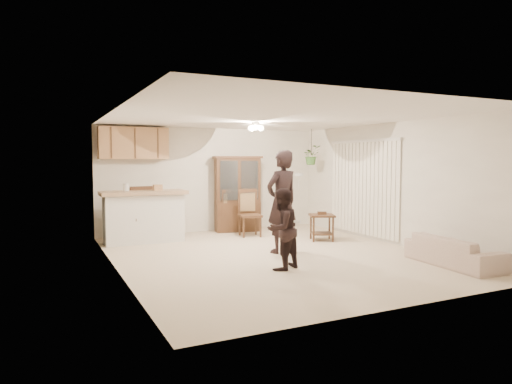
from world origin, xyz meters
name	(u,v)px	position (x,y,z in m)	size (l,w,h in m)	color
floor	(274,255)	(0.00, 0.00, 0.00)	(6.50, 6.50, 0.00)	beige
ceiling	(275,117)	(0.00, 0.00, 2.50)	(5.50, 6.50, 0.02)	white
wall_back	(212,180)	(0.00, 3.25, 1.25)	(5.50, 0.02, 2.50)	silver
wall_front	(406,202)	(0.00, -3.25, 1.25)	(5.50, 0.02, 2.50)	silver
wall_left	(116,191)	(-2.75, 0.00, 1.25)	(0.02, 6.50, 2.50)	silver
wall_right	(393,183)	(2.75, 0.00, 1.25)	(0.02, 6.50, 2.50)	silver
breakfast_bar	(144,219)	(-1.85, 2.35, 0.50)	(1.60, 0.55, 1.00)	silver
bar_top	(143,193)	(-1.85, 2.35, 1.05)	(1.75, 0.70, 0.08)	tan
upper_cabinets	(134,143)	(-1.90, 3.07, 2.10)	(1.50, 0.34, 0.70)	#996943
vertical_blinds	(363,188)	(2.71, 0.90, 1.10)	(0.06, 2.30, 2.10)	white
ceiling_fixture	(256,127)	(0.20, 1.20, 2.40)	(0.36, 0.36, 0.20)	beige
hanging_plant	(311,155)	(2.30, 2.40, 1.85)	(0.43, 0.37, 0.48)	#2F6227
plant_cord	(311,142)	(2.30, 2.40, 2.17)	(0.01, 0.01, 0.65)	black
sofa	(454,243)	(2.29, -1.96, 0.37)	(1.87, 0.73, 0.73)	beige
adult	(282,205)	(0.26, 0.19, 0.90)	(0.66, 0.43, 1.80)	black
child	(282,227)	(-0.39, -0.99, 0.68)	(0.66, 0.51, 1.35)	black
china_hutch	(237,194)	(0.52, 2.90, 0.90)	(1.22, 0.64, 1.82)	#342013
side_table	(322,227)	(1.65, 0.94, 0.29)	(0.68, 0.68, 0.62)	#342013
chair_bar	(145,227)	(-1.83, 2.35, 0.33)	(0.55, 0.55, 1.17)	#342013
chair_hutch_left	(250,223)	(0.48, 2.09, 0.30)	(0.55, 0.55, 1.07)	#342013
chair_hutch_right	(228,219)	(0.29, 2.97, 0.29)	(0.48, 0.48, 1.04)	#342013
controller_adult	(299,175)	(0.36, -0.25, 1.47)	(0.05, 0.17, 0.05)	silver
controller_child	(297,222)	(-0.27, -1.26, 0.79)	(0.03, 0.11, 0.03)	silver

